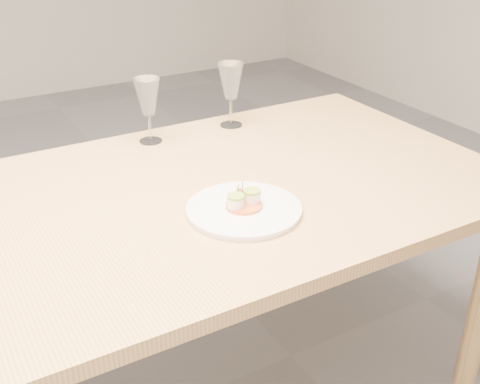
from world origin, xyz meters
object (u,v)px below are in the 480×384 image
dining_table (86,242)px  wine_glass_2 (148,98)px  dinner_plate (244,208)px  wine_glass_3 (231,82)px

dining_table → wine_glass_2: size_ratio=11.32×
dinner_plate → wine_glass_3: wine_glass_3 is taller
dining_table → wine_glass_2: 0.57m
dining_table → dinner_plate: size_ratio=8.08×
dinner_plate → wine_glass_3: size_ratio=1.34×
dinner_plate → wine_glass_2: (-0.02, 0.57, 0.14)m
wine_glass_2 → wine_glass_3: size_ratio=0.96×
dining_table → wine_glass_3: 0.79m
wine_glass_2 → dinner_plate: bearing=-87.8°
dinner_plate → wine_glass_3: 0.65m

